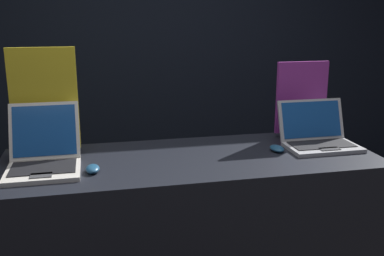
{
  "coord_description": "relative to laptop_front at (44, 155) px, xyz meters",
  "views": [
    {
      "loc": [
        -0.46,
        -1.73,
        1.66
      ],
      "look_at": [
        0.0,
        0.35,
        1.1
      ],
      "focal_mm": 42.0,
      "sensor_mm": 36.0,
      "label": 1
    }
  ],
  "objects": [
    {
      "name": "display_counter",
      "position": [
        0.7,
        0.01,
        -0.54
      ],
      "size": [
        1.86,
        0.69,
        0.95
      ],
      "color": "black",
      "rests_on": "ground_plane"
    },
    {
      "name": "wall_back",
      "position": [
        0.7,
        1.68,
        0.39
      ],
      "size": [
        8.0,
        0.05,
        2.8
      ],
      "color": "black",
      "rests_on": "ground_plane"
    },
    {
      "name": "promo_stand_front",
      "position": [
        0.0,
        0.22,
        0.19
      ],
      "size": [
        0.32,
        0.07,
        0.54
      ],
      "color": "black",
      "rests_on": "display_counter"
    },
    {
      "name": "mouse_back",
      "position": [
        1.15,
        0.01,
        -0.05
      ],
      "size": [
        0.07,
        0.11,
        0.03
      ],
      "color": "navy",
      "rests_on": "display_counter"
    },
    {
      "name": "mouse_front",
      "position": [
        0.22,
        -0.1,
        -0.05
      ],
      "size": [
        0.06,
        0.1,
        0.03
      ],
      "color": "navy",
      "rests_on": "display_counter"
    },
    {
      "name": "laptop_back",
      "position": [
        1.4,
        0.04,
        -0.01
      ],
      "size": [
        0.38,
        0.31,
        0.23
      ],
      "color": "#B7B7BC",
      "rests_on": "display_counter"
    },
    {
      "name": "promo_stand_back",
      "position": [
        1.4,
        0.26,
        0.14
      ],
      "size": [
        0.31,
        0.07,
        0.43
      ],
      "color": "black",
      "rests_on": "display_counter"
    },
    {
      "name": "laptop_front",
      "position": [
        0.0,
        0.0,
        0.0
      ],
      "size": [
        0.32,
        0.4,
        0.28
      ],
      "color": "silver",
      "rests_on": "display_counter"
    }
  ]
}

